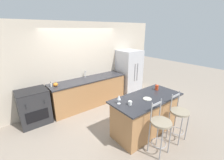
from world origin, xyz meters
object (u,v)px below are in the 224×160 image
at_px(bar_stool_near, 160,127).
at_px(tumbler_cup, 157,88).
at_px(refrigerator, 129,72).
at_px(pumpkin_decoration, 55,84).
at_px(wine_glass, 119,97).
at_px(soap_bottle, 51,85).
at_px(oven_range, 34,107).
at_px(coffee_mug, 130,103).
at_px(dinner_plate, 147,99).
at_px(bar_stool_far, 179,116).

bearing_deg(bar_stool_near, tumbler_cup, 41.31).
relative_size(refrigerator, pumpkin_decoration, 13.04).
height_order(wine_glass, tumbler_cup, wine_glass).
bearing_deg(bar_stool_near, soap_bottle, 114.67).
bearing_deg(oven_range, bar_stool_near, -56.98).
height_order(oven_range, tumbler_cup, tumbler_cup).
bearing_deg(bar_stool_near, oven_range, 123.02).
xyz_separation_m(bar_stool_near, coffee_mug, (-0.25, 0.62, 0.36)).
height_order(bar_stool_near, coffee_mug, bar_stool_near).
height_order(wine_glass, pumpkin_decoration, wine_glass).
bearing_deg(dinner_plate, wine_glass, 160.11).
distance_m(bar_stool_far, wine_glass, 1.43).
xyz_separation_m(tumbler_cup, pumpkin_decoration, (-2.03, 1.93, -0.02)).
xyz_separation_m(bar_stool_near, pumpkin_decoration, (-1.14, 2.71, 0.37)).
xyz_separation_m(coffee_mug, soap_bottle, (-1.01, 2.12, 0.01)).
bearing_deg(coffee_mug, bar_stool_far, -35.01).
distance_m(bar_stool_far, coffee_mug, 1.17).
bearing_deg(wine_glass, pumpkin_decoration, 111.28).
distance_m(oven_range, pumpkin_decoration, 0.81).
xyz_separation_m(oven_range, coffee_mug, (1.52, -2.11, 0.50)).
xyz_separation_m(refrigerator, bar_stool_far, (-1.02, -2.68, -0.24)).
bearing_deg(oven_range, bar_stool_far, -48.42).
relative_size(bar_stool_far, pumpkin_decoration, 8.71).
bearing_deg(pumpkin_decoration, oven_range, 178.03).
height_order(bar_stool_near, wine_glass, bar_stool_near).
distance_m(oven_range, tumbler_cup, 3.34).
height_order(refrigerator, tumbler_cup, refrigerator).
bearing_deg(pumpkin_decoration, wine_glass, -68.72).
height_order(bar_stool_far, soap_bottle, bar_stool_far).
bearing_deg(tumbler_cup, pumpkin_decoration, 136.52).
bearing_deg(wine_glass, bar_stool_far, -37.75).
distance_m(refrigerator, bar_stool_far, 2.88).
distance_m(bar_stool_near, soap_bottle, 3.04).
xyz_separation_m(oven_range, tumbler_cup, (2.66, -1.95, 0.53)).
bearing_deg(pumpkin_decoration, tumbler_cup, -43.48).
bearing_deg(tumbler_cup, bar_stool_near, -138.69).
xyz_separation_m(bar_stool_near, tumbler_cup, (0.89, 0.78, 0.38)).
bearing_deg(soap_bottle, coffee_mug, -64.54).
bearing_deg(pumpkin_decoration, bar_stool_far, -56.44).
relative_size(coffee_mug, pumpkin_decoration, 0.84).
distance_m(bar_stool_far, pumpkin_decoration, 3.29).
height_order(tumbler_cup, pumpkin_decoration, tumbler_cup).
bearing_deg(dinner_plate, coffee_mug, 174.08).
relative_size(refrigerator, oven_range, 1.79).
bearing_deg(wine_glass, refrigerator, 41.62).
bearing_deg(tumbler_cup, bar_stool_far, -105.65).
distance_m(bar_stool_far, dinner_plate, 0.79).
bearing_deg(bar_stool_far, bar_stool_near, 178.39).
distance_m(bar_stool_near, bar_stool_far, 0.66).
distance_m(refrigerator, oven_range, 3.48).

